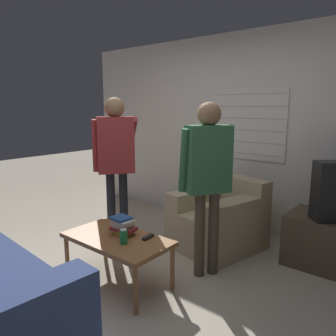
% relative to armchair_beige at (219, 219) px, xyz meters
% --- Properties ---
extents(ground_plane, '(16.00, 16.00, 0.00)m').
position_rel_armchair_beige_xyz_m(ground_plane, '(-0.28, -1.25, -0.33)').
color(ground_plane, '#B2A893').
extents(wall_back, '(5.20, 0.08, 2.55)m').
position_rel_armchair_beige_xyz_m(wall_back, '(-0.28, 0.78, 0.95)').
color(wall_back, silver).
rests_on(wall_back, ground_plane).
extents(armchair_beige, '(1.01, 1.06, 0.79)m').
position_rel_armchair_beige_xyz_m(armchair_beige, '(0.00, 0.00, 0.00)').
color(armchair_beige, tan).
rests_on(armchair_beige, ground_plane).
extents(coffee_table, '(0.99, 0.54, 0.45)m').
position_rel_armchair_beige_xyz_m(coffee_table, '(-0.30, -1.31, 0.08)').
color(coffee_table, brown).
rests_on(coffee_table, ground_plane).
extents(person_left_standing, '(0.51, 0.76, 1.72)m').
position_rel_armchair_beige_xyz_m(person_left_standing, '(-1.01, -0.66, 0.76)').
color(person_left_standing, black).
rests_on(person_left_standing, ground_plane).
extents(person_right_standing, '(0.59, 0.77, 1.65)m').
position_rel_armchair_beige_xyz_m(person_right_standing, '(0.23, -0.64, 0.72)').
color(person_right_standing, '#4C4233').
rests_on(person_right_standing, ground_plane).
extents(book_stack, '(0.26, 0.18, 0.17)m').
position_rel_armchair_beige_xyz_m(book_stack, '(-0.30, -1.23, 0.21)').
color(book_stack, gold).
rests_on(book_stack, coffee_table).
extents(soda_can, '(0.07, 0.07, 0.13)m').
position_rel_armchair_beige_xyz_m(soda_can, '(-0.15, -1.36, 0.19)').
color(soda_can, '#238E47').
rests_on(soda_can, coffee_table).
extents(spare_remote, '(0.05, 0.13, 0.02)m').
position_rel_armchair_beige_xyz_m(spare_remote, '(-0.06, -1.15, 0.14)').
color(spare_remote, black).
rests_on(spare_remote, coffee_table).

